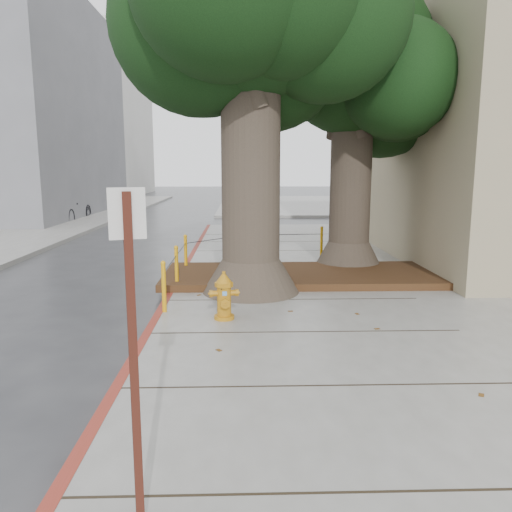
{
  "coord_description": "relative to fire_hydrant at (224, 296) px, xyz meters",
  "views": [
    {
      "loc": [
        -0.5,
        -7.59,
        2.72
      ],
      "look_at": [
        -0.23,
        1.61,
        1.1
      ],
      "focal_mm": 35.0,
      "sensor_mm": 36.0,
      "label": 1
    }
  ],
  "objects": [
    {
      "name": "sidewalk_far",
      "position": [
        6.8,
        29.27,
        -0.48
      ],
      "size": [
        16.0,
        20.0,
        0.15
      ],
      "primitive_type": "cube",
      "color": "slate",
      "rests_on": "ground"
    },
    {
      "name": "tree_far",
      "position": [
        3.44,
        4.59,
        4.46
      ],
      "size": [
        4.5,
        3.8,
        7.17
      ],
      "color": "#4C3F33",
      "rests_on": "sidewalk_main"
    },
    {
      "name": "ground",
      "position": [
        0.8,
        -0.73,
        -0.56
      ],
      "size": [
        140.0,
        140.0,
        0.0
      ],
      "primitive_type": "plane",
      "color": "#28282B",
      "rests_on": "ground"
    },
    {
      "name": "tree_near",
      "position": [
        0.83,
        2.09,
        4.83
      ],
      "size": [
        4.5,
        3.8,
        7.68
      ],
      "color": "#4C3F33",
      "rests_on": "sidewalk_main"
    },
    {
      "name": "planter_bed",
      "position": [
        1.7,
        3.17,
        -0.33
      ],
      "size": [
        6.4,
        2.6,
        0.16
      ],
      "primitive_type": "cube",
      "color": "black",
      "rests_on": "sidewalk_main"
    },
    {
      "name": "curb_red",
      "position": [
        -1.2,
        1.77,
        -0.48
      ],
      "size": [
        0.14,
        26.0,
        0.16
      ],
      "primitive_type": "cube",
      "color": "maroon",
      "rests_on": "ground"
    },
    {
      "name": "fire_hydrant",
      "position": [
        0.0,
        0.0,
        0.0
      ],
      "size": [
        0.45,
        0.41,
        0.84
      ],
      "rotation": [
        0.0,
        0.0,
        0.13
      ],
      "color": "#BD7A13",
      "rests_on": "sidewalk_main"
    },
    {
      "name": "car_silver",
      "position": [
        7.03,
        17.76,
        -0.02
      ],
      "size": [
        3.24,
        1.44,
        1.08
      ],
      "primitive_type": "imported",
      "rotation": [
        0.0,
        0.0,
        1.62
      ],
      "color": "#B4B4BA",
      "rests_on": "ground"
    },
    {
      "name": "building_far_white",
      "position": [
        -16.2,
        44.27,
        6.94
      ],
      "size": [
        12.0,
        18.0,
        15.0
      ],
      "primitive_type": "cube",
      "color": "silver",
      "rests_on": "ground"
    },
    {
      "name": "bollard_ring",
      "position": [
        -0.07,
        3.64,
        0.1
      ],
      "size": [
        3.79,
        5.39,
        0.95
      ],
      "color": "orange",
      "rests_on": "sidewalk_main"
    },
    {
      "name": "signpost",
      "position": [
        -0.44,
        -5.05,
        0.98
      ],
      "size": [
        0.24,
        0.09,
        2.45
      ],
      "rotation": [
        0.0,
        0.0,
        0.3
      ],
      "color": "#471911",
      "rests_on": "sidewalk_main"
    },
    {
      "name": "building_side_white",
      "position": [
        16.8,
        25.27,
        3.94
      ],
      "size": [
        10.0,
        10.0,
        9.0
      ],
      "primitive_type": "cube",
      "color": "silver",
      "rests_on": "ground"
    },
    {
      "name": "car_dark",
      "position": [
        -9.08,
        18.3,
        0.11
      ],
      "size": [
        1.89,
        4.61,
        1.34
      ],
      "primitive_type": "imported",
      "rotation": [
        0.0,
        0.0,
        -0.0
      ],
      "color": "black",
      "rests_on": "ground"
    },
    {
      "name": "car_red",
      "position": [
        11.21,
        16.31,
        0.02
      ],
      "size": [
        3.55,
        1.37,
        1.16
      ],
      "primitive_type": "imported",
      "rotation": [
        0.0,
        0.0,
        1.53
      ],
      "color": "maroon",
      "rests_on": "ground"
    }
  ]
}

